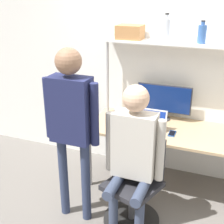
# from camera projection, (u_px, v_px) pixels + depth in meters

# --- Properties ---
(ground_plane) EXTENTS (12.00, 12.00, 0.00)m
(ground_plane) POSITION_uv_depth(u_px,v_px,m) (160.00, 205.00, 3.40)
(ground_plane) COLOR slate
(wall_back) EXTENTS (8.00, 0.06, 2.70)m
(wall_back) POSITION_uv_depth(u_px,v_px,m) (183.00, 67.00, 3.59)
(wall_back) COLOR white
(wall_back) RESTS_ON ground_plane
(desk) EXTENTS (1.87, 0.76, 0.74)m
(desk) POSITION_uv_depth(u_px,v_px,m) (171.00, 135.00, 3.49)
(desk) COLOR tan
(desk) RESTS_ON ground_plane
(shelf_unit) EXTENTS (1.77, 0.27, 1.66)m
(shelf_unit) POSITION_uv_depth(u_px,v_px,m) (181.00, 64.00, 3.41)
(shelf_unit) COLOR white
(shelf_unit) RESTS_ON ground_plane
(monitor) EXTENTS (0.64, 0.18, 0.42)m
(monitor) POSITION_uv_depth(u_px,v_px,m) (164.00, 100.00, 3.66)
(monitor) COLOR #333338
(monitor) RESTS_ON desk
(laptop) EXTENTS (0.28, 0.24, 0.23)m
(laptop) POSITION_uv_depth(u_px,v_px,m) (153.00, 126.00, 3.41)
(laptop) COLOR silver
(laptop) RESTS_ON desk
(cell_phone) EXTENTS (0.07, 0.15, 0.01)m
(cell_phone) POSITION_uv_depth(u_px,v_px,m) (172.00, 134.00, 3.36)
(cell_phone) COLOR #264C8C
(cell_phone) RESTS_ON desk
(office_chair) EXTENTS (0.59, 0.59, 0.92)m
(office_chair) POSITION_uv_depth(u_px,v_px,m) (134.00, 198.00, 3.08)
(office_chair) COLOR black
(office_chair) RESTS_ON ground_plane
(person_seated) EXTENTS (0.56, 0.48, 1.44)m
(person_seated) POSITION_uv_depth(u_px,v_px,m) (133.00, 148.00, 2.83)
(person_seated) COLOR #38425B
(person_seated) RESTS_ON ground_plane
(person_standing) EXTENTS (0.55, 0.24, 1.74)m
(person_standing) POSITION_uv_depth(u_px,v_px,m) (71.00, 116.00, 2.85)
(person_standing) COLOR #2D3856
(person_standing) RESTS_ON ground_plane
(bottle_clear) EXTENTS (0.09, 0.09, 0.29)m
(bottle_clear) POSITION_uv_depth(u_px,v_px,m) (166.00, 30.00, 3.34)
(bottle_clear) COLOR silver
(bottle_clear) RESTS_ON shelf_unit
(bottle_blue) EXTENTS (0.09, 0.09, 0.23)m
(bottle_blue) POSITION_uv_depth(u_px,v_px,m) (202.00, 34.00, 3.22)
(bottle_blue) COLOR #335999
(bottle_blue) RESTS_ON shelf_unit
(storage_box) EXTENTS (0.29, 0.22, 0.16)m
(storage_box) POSITION_uv_depth(u_px,v_px,m) (130.00, 32.00, 3.50)
(storage_box) COLOR #B27A47
(storage_box) RESTS_ON shelf_unit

